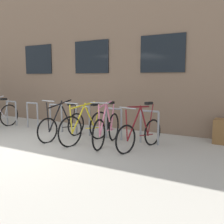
% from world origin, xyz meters
% --- Properties ---
extents(ground_plane, '(42.00, 42.00, 0.00)m').
position_xyz_m(ground_plane, '(0.00, 0.00, 0.00)').
color(ground_plane, '#B2ADA0').
extents(storefront_building, '(28.00, 7.36, 5.47)m').
position_xyz_m(storefront_building, '(0.00, 6.86, 2.74)').
color(storefront_building, '#7A604C').
rests_on(storefront_building, ground).
extents(bike_rack, '(6.51, 0.05, 0.83)m').
position_xyz_m(bike_rack, '(-0.44, 1.90, 0.49)').
color(bike_rack, gray).
rests_on(bike_rack, ground).
extents(bicycle_black, '(0.44, 1.67, 1.07)m').
position_xyz_m(bicycle_black, '(0.39, 1.25, 0.37)').
color(bicycle_black, black).
rests_on(bicycle_black, ground).
extents(bicycle_maroon, '(0.54, 1.59, 1.07)m').
position_xyz_m(bicycle_maroon, '(2.55, 1.38, 0.37)').
color(bicycle_maroon, black).
rests_on(bicycle_maroon, ground).
extents(bicycle_yellow, '(0.45, 1.75, 1.05)m').
position_xyz_m(bicycle_yellow, '(1.14, 1.24, 0.40)').
color(bicycle_yellow, black).
rests_on(bicycle_yellow, ground).
extents(bicycle_pink, '(0.46, 1.69, 1.09)m').
position_xyz_m(bicycle_pink, '(1.70, 1.33, 0.39)').
color(bicycle_pink, black).
rests_on(bicycle_pink, ground).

